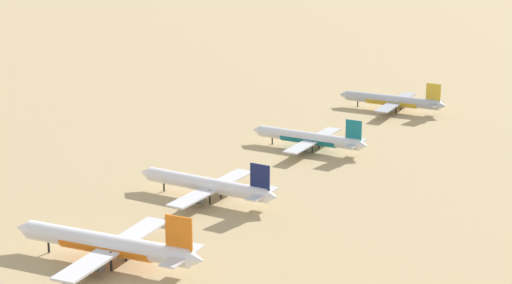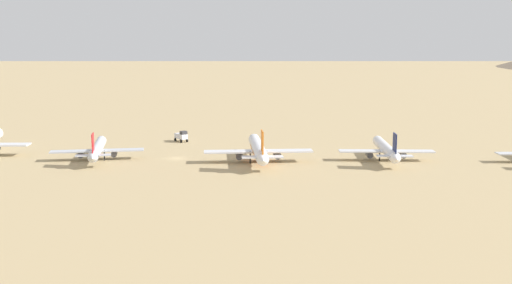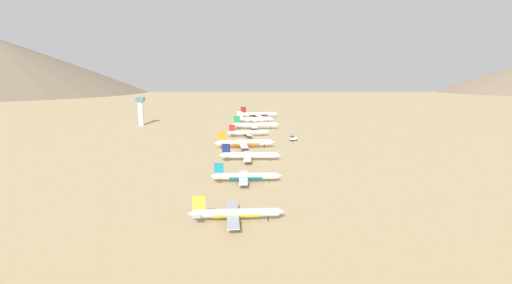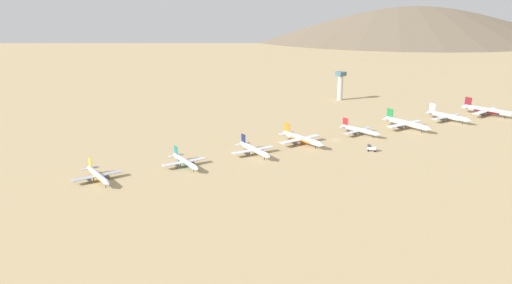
{
  "view_description": "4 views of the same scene",
  "coord_description": "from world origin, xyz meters",
  "px_view_note": "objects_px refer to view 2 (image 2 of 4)",
  "views": [
    {
      "loc": [
        -103.96,
        101.37,
        67.68
      ],
      "look_at": [
        3.24,
        -92.22,
        4.3
      ],
      "focal_mm": 67.9,
      "sensor_mm": 36.0,
      "label": 1
    },
    {
      "loc": [
        -179.89,
        -25.13,
        34.96
      ],
      "look_at": [
        5.49,
        -23.6,
        4.06
      ],
      "focal_mm": 43.32,
      "sensor_mm": 36.0,
      "label": 2
    },
    {
      "loc": [
        -5.43,
        -276.95,
        48.13
      ],
      "look_at": [
        2.3,
        -37.42,
        6.44
      ],
      "focal_mm": 28.2,
      "sensor_mm": 36.0,
      "label": 3
    },
    {
      "loc": [
        241.66,
        -217.41,
        91.76
      ],
      "look_at": [
        -9.28,
        -55.75,
        5.36
      ],
      "focal_mm": 35.87,
      "sensor_mm": 36.0,
      "label": 4
    }
  ],
  "objects_px": {
    "parked_jet_2": "(386,149)",
    "parked_jet_4": "(97,149)",
    "service_truck": "(181,136)",
    "parked_jet_3": "(258,149)"
  },
  "relations": [
    {
      "from": "parked_jet_2",
      "to": "parked_jet_4",
      "type": "bearing_deg",
      "value": 89.7
    },
    {
      "from": "parked_jet_4",
      "to": "parked_jet_2",
      "type": "bearing_deg",
      "value": -90.3
    },
    {
      "from": "parked_jet_2",
      "to": "parked_jet_4",
      "type": "xyz_separation_m",
      "value": [
        0.44,
        84.62,
        -0.09
      ]
    },
    {
      "from": "parked_jet_3",
      "to": "parked_jet_4",
      "type": "distance_m",
      "value": 47.35
    },
    {
      "from": "parked_jet_2",
      "to": "parked_jet_3",
      "type": "xyz_separation_m",
      "value": [
        -2.42,
        37.36,
        0.4
      ]
    },
    {
      "from": "parked_jet_3",
      "to": "service_truck",
      "type": "relative_size",
      "value": 6.91
    },
    {
      "from": "parked_jet_2",
      "to": "service_truck",
      "type": "distance_m",
      "value": 71.77
    },
    {
      "from": "parked_jet_3",
      "to": "service_truck",
      "type": "xyz_separation_m",
      "value": [
        34.83,
        26.66,
        -1.63
      ]
    },
    {
      "from": "parked_jet_2",
      "to": "service_truck",
      "type": "height_order",
      "value": "parked_jet_2"
    },
    {
      "from": "parked_jet_3",
      "to": "parked_jet_2",
      "type": "bearing_deg",
      "value": -86.29
    }
  ]
}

